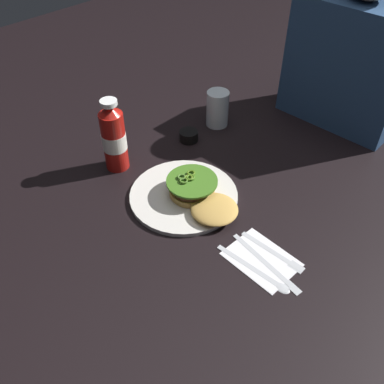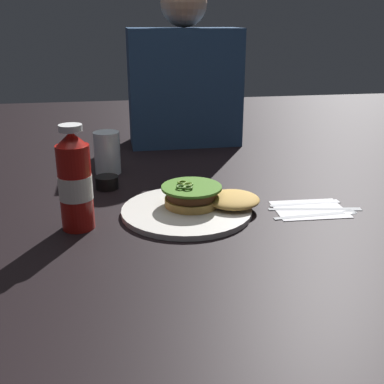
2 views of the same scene
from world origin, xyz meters
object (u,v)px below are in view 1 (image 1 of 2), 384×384
Objects in this scene: water_glass at (217,109)px; diner_person at (352,55)px; burger_sandwich at (199,194)px; ketchup_bottle at (114,138)px; condiment_cup at (189,136)px; napkin at (261,259)px; dinner_plate at (184,195)px; butter_knife at (270,265)px; fork_utensil at (278,254)px; spoon_utensil at (262,274)px.

diner_person is at bearing 49.07° from water_glass.
burger_sandwich is 1.04× the size of ketchup_bottle.
condiment_cup is 0.37× the size of napkin.
dinner_plate is 1.29× the size of burger_sandwich.
dinner_plate is 1.34× the size of ketchup_bottle.
napkin is at bearing -74.49° from diner_person.
condiment_cup reaches higher than butter_knife.
burger_sandwich is at bearing 10.10° from ketchup_bottle.
ketchup_bottle reaches higher than burger_sandwich.
condiment_cup is at bearing 139.47° from burger_sandwich.
water_glass is 0.56× the size of butter_knife.
burger_sandwich is 0.26m from fork_utensil.
butter_knife is at bearing -72.51° from diner_person.
spoon_utensil is (0.03, -0.03, 0.00)m from napkin.
water_glass is 0.74× the size of napkin.
napkin is 0.80× the size of spoon_utensil.
dinner_plate is 0.32m from spoon_utensil.
spoon_utensil is at bearing -83.24° from fork_utensil.
spoon_utensil is (0.49, -0.26, -0.01)m from condiment_cup.
fork_utensil is 0.32× the size of diner_person.
fork_utensil is at bearing -72.00° from diner_person.
condiment_cup is at bearing -91.81° from water_glass.
ketchup_bottle is 0.55m from butter_knife.
burger_sandwich is 1.07× the size of butter_knife.
butter_knife is (0.54, 0.01, -0.10)m from ketchup_bottle.
dinner_plate is at bearing -165.36° from burger_sandwich.
diner_person is at bearing 107.49° from butter_knife.
spoon_utensil is (0.27, -0.07, -0.03)m from burger_sandwich.
butter_knife is at bearing -5.76° from dinner_plate.
diner_person is (0.27, 0.44, 0.21)m from condiment_cup.
ketchup_bottle reaches higher than butter_knife.
butter_knife is 0.04m from fork_utensil.
ketchup_bottle is 0.38m from water_glass.
condiment_cup is 0.28× the size of butter_knife.
condiment_cup is at bearing 153.50° from napkin.
water_glass is at bearing 141.63° from napkin.
dinner_plate is 0.28m from napkin.
spoon_utensil is (0.48, -0.39, -0.05)m from water_glass.
ketchup_bottle is at bearing -179.27° from butter_knife.
condiment_cup is 0.52m from fork_utensil.
dinner_plate is at bearing 174.56° from napkin.
fork_utensil is (0.48, -0.19, -0.01)m from condiment_cup.
ketchup_bottle reaches higher than napkin.
fork_utensil reaches higher than napkin.
ketchup_bottle reaches higher than dinner_plate.
spoon_utensil is at bearing -11.20° from dinner_plate.
ketchup_bottle is at bearing -99.77° from water_glass.
spoon_utensil reaches higher than napkin.
fork_utensil is 0.70m from diner_person.
ketchup_bottle is at bearing -116.03° from diner_person.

